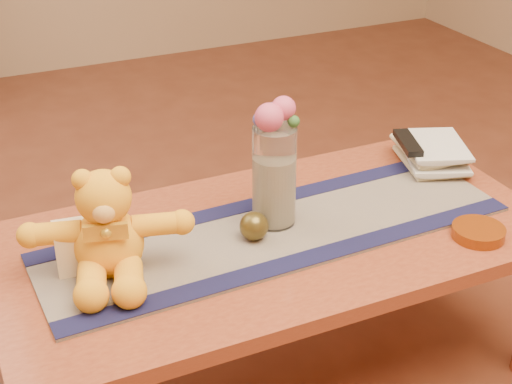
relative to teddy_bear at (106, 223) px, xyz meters
name	(u,v)px	position (x,y,z in m)	size (l,w,h in m)	color
floor	(272,370)	(0.42, -0.01, -0.58)	(5.50, 5.50, 0.00)	#562718
coffee_table_top	(274,240)	(0.42, -0.01, -0.15)	(1.40, 0.70, 0.04)	maroon
table_leg_bl	(10,312)	(-0.22, 0.28, -0.38)	(0.07, 0.07, 0.41)	maroon
table_leg_br	(410,212)	(1.06, 0.28, -0.38)	(0.07, 0.07, 0.41)	maroon
persian_runner	(277,232)	(0.42, -0.01, -0.13)	(1.20, 0.35, 0.01)	#1F1742
runner_border_near	(306,259)	(0.43, -0.15, -0.12)	(1.20, 0.06, 0.00)	#121338
runner_border_far	(252,204)	(0.42, 0.14, -0.12)	(1.20, 0.06, 0.00)	#121338
teddy_bear	(106,223)	(0.00, 0.00, 0.00)	(0.36, 0.30, 0.25)	#FFAC20
pillar_candle	(75,247)	(-0.07, 0.04, -0.07)	(0.09, 0.09, 0.11)	beige
candle_wick	(72,225)	(-0.07, 0.04, -0.01)	(0.00, 0.00, 0.01)	black
glass_vase	(274,176)	(0.44, 0.04, 0.01)	(0.11, 0.11, 0.26)	silver
potpourri_fill	(274,190)	(0.44, 0.04, -0.03)	(0.09, 0.09, 0.18)	beige
rose_left	(269,117)	(0.42, 0.03, 0.17)	(0.07, 0.07, 0.07)	#D24A72
rose_right	(284,108)	(0.46, 0.04, 0.18)	(0.06, 0.06, 0.06)	#D24A72
blue_flower_back	(272,111)	(0.45, 0.07, 0.16)	(0.04, 0.04, 0.04)	#4F4FAB
blue_flower_side	(260,119)	(0.41, 0.06, 0.16)	(0.04, 0.04, 0.04)	#4F4FAB
leaf_sprig	(294,121)	(0.48, 0.02, 0.15)	(0.03, 0.03, 0.03)	#33662D
bronze_ball	(254,226)	(0.35, -0.02, -0.09)	(0.07, 0.07, 0.07)	#4D4019
book_bottom	(404,164)	(0.92, 0.16, -0.12)	(0.17, 0.22, 0.02)	beige
book_lower	(407,159)	(0.93, 0.16, -0.10)	(0.16, 0.22, 0.02)	beige
book_upper	(403,152)	(0.92, 0.17, -0.08)	(0.17, 0.22, 0.02)	beige
book_top	(408,147)	(0.93, 0.16, -0.06)	(0.16, 0.22, 0.02)	beige
tv_remote	(408,143)	(0.92, 0.15, -0.05)	(0.04, 0.16, 0.02)	black
amber_dish	(478,232)	(0.87, -0.23, -0.12)	(0.13, 0.13, 0.03)	#BF5914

